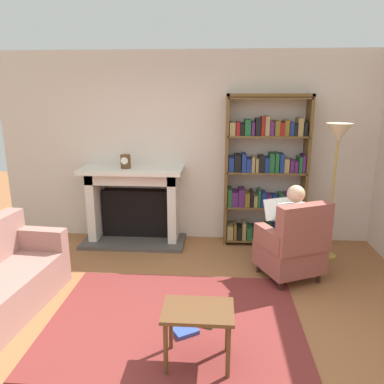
{
  "coord_description": "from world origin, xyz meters",
  "views": [
    {
      "loc": [
        0.39,
        -2.86,
        2.13
      ],
      "look_at": [
        0.1,
        1.2,
        1.05
      ],
      "focal_mm": 35.12,
      "sensor_mm": 36.0,
      "label": 1
    }
  ],
  "objects_px": {
    "side_table": "(198,318)",
    "floor_lamp": "(338,145)",
    "armchair_reading": "(293,246)",
    "fireplace": "(134,202)",
    "seated_reader": "(288,227)",
    "mantel_clock": "(126,162)",
    "bookshelf": "(265,174)"
  },
  "relations": [
    {
      "from": "fireplace",
      "to": "mantel_clock",
      "type": "height_order",
      "value": "mantel_clock"
    },
    {
      "from": "seated_reader",
      "to": "fireplace",
      "type": "bearing_deg",
      "value": -50.22
    },
    {
      "from": "fireplace",
      "to": "bookshelf",
      "type": "xyz_separation_m",
      "value": [
        1.86,
        0.03,
        0.44
      ]
    },
    {
      "from": "fireplace",
      "to": "armchair_reading",
      "type": "distance_m",
      "value": 2.35
    },
    {
      "from": "bookshelf",
      "to": "armchair_reading",
      "type": "distance_m",
      "value": 1.29
    },
    {
      "from": "armchair_reading",
      "to": "floor_lamp",
      "type": "bearing_deg",
      "value": -155.96
    },
    {
      "from": "armchair_reading",
      "to": "bookshelf",
      "type": "bearing_deg",
      "value": -103.39
    },
    {
      "from": "bookshelf",
      "to": "seated_reader",
      "type": "height_order",
      "value": "bookshelf"
    },
    {
      "from": "armchair_reading",
      "to": "seated_reader",
      "type": "relative_size",
      "value": 0.85
    },
    {
      "from": "fireplace",
      "to": "bookshelf",
      "type": "distance_m",
      "value": 1.91
    },
    {
      "from": "fireplace",
      "to": "armchair_reading",
      "type": "xyz_separation_m",
      "value": [
        2.08,
        -1.08,
        -0.16
      ]
    },
    {
      "from": "armchair_reading",
      "to": "side_table",
      "type": "height_order",
      "value": "armchair_reading"
    },
    {
      "from": "side_table",
      "to": "floor_lamp",
      "type": "height_order",
      "value": "floor_lamp"
    },
    {
      "from": "fireplace",
      "to": "side_table",
      "type": "bearing_deg",
      "value": -67.28
    },
    {
      "from": "mantel_clock",
      "to": "armchair_reading",
      "type": "relative_size",
      "value": 0.2
    },
    {
      "from": "mantel_clock",
      "to": "armchair_reading",
      "type": "bearing_deg",
      "value": -24.4
    },
    {
      "from": "fireplace",
      "to": "floor_lamp",
      "type": "distance_m",
      "value": 2.86
    },
    {
      "from": "side_table",
      "to": "fireplace",
      "type": "bearing_deg",
      "value": 112.72
    },
    {
      "from": "mantel_clock",
      "to": "bookshelf",
      "type": "bearing_deg",
      "value": 3.99
    },
    {
      "from": "fireplace",
      "to": "seated_reader",
      "type": "bearing_deg",
      "value": -25.58
    },
    {
      "from": "mantel_clock",
      "to": "seated_reader",
      "type": "height_order",
      "value": "mantel_clock"
    },
    {
      "from": "mantel_clock",
      "to": "armchair_reading",
      "type": "xyz_separation_m",
      "value": [
        2.16,
        -0.98,
        -0.78
      ]
    },
    {
      "from": "bookshelf",
      "to": "side_table",
      "type": "bearing_deg",
      "value": -106.88
    },
    {
      "from": "side_table",
      "to": "floor_lamp",
      "type": "bearing_deg",
      "value": 53.38
    },
    {
      "from": "seated_reader",
      "to": "floor_lamp",
      "type": "bearing_deg",
      "value": -163.12
    },
    {
      "from": "bookshelf",
      "to": "seated_reader",
      "type": "distance_m",
      "value": 1.1
    },
    {
      "from": "seated_reader",
      "to": "side_table",
      "type": "bearing_deg",
      "value": 34.2
    },
    {
      "from": "floor_lamp",
      "to": "mantel_clock",
      "type": "bearing_deg",
      "value": 173.75
    },
    {
      "from": "armchair_reading",
      "to": "side_table",
      "type": "distance_m",
      "value": 1.8
    },
    {
      "from": "seated_reader",
      "to": "side_table",
      "type": "xyz_separation_m",
      "value": [
        -0.96,
        -1.59,
        -0.21
      ]
    },
    {
      "from": "armchair_reading",
      "to": "floor_lamp",
      "type": "distance_m",
      "value": 1.41
    },
    {
      "from": "seated_reader",
      "to": "floor_lamp",
      "type": "height_order",
      "value": "floor_lamp"
    }
  ]
}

